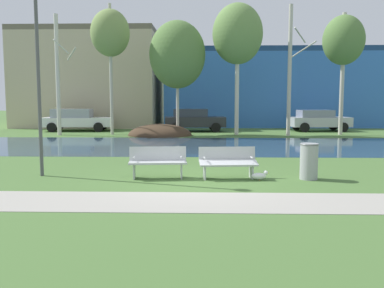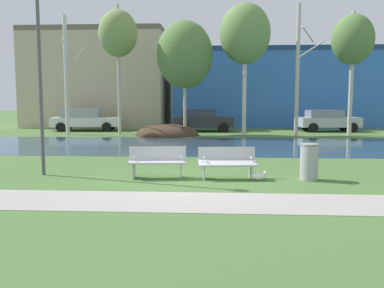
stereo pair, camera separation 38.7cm
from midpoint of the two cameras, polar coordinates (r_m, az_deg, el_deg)
ground_plane at (r=21.08m, az=0.32°, el=0.13°), size 120.00×120.00×0.00m
paved_path_strip at (r=9.06m, az=-1.56°, el=-7.90°), size 60.00×1.81×0.01m
river_band at (r=19.92m, az=0.24°, el=-0.21°), size 80.00×8.05×0.01m
soil_mound at (r=25.56m, az=-4.83°, el=1.16°), size 3.89×3.29×1.41m
bench_left at (r=11.73m, az=-5.63°, el=-2.37°), size 1.65×0.72×0.87m
bench_right at (r=11.64m, az=3.97°, el=-2.42°), size 1.65×0.72×0.87m
trash_bin at (r=11.88m, az=14.77°, el=-2.22°), size 0.51×0.51×1.00m
seagull at (r=11.49m, az=8.29°, el=-4.30°), size 0.48×0.18×0.27m
streetlamp at (r=12.83m, az=-21.21°, el=12.68°), size 0.32×0.32×5.67m
birch_far_left at (r=27.12m, az=-18.20°, el=9.04°), size 1.38×2.05×7.31m
birch_left at (r=26.88m, az=-11.52°, el=14.55°), size 2.39×2.39×8.00m
birch_center_left at (r=26.16m, az=-2.44°, el=12.08°), size 3.43×3.43×6.99m
birch_center at (r=26.36m, az=5.81°, el=14.67°), size 3.06×3.06×8.00m
birch_center_right at (r=26.02m, az=12.83°, el=9.88°), size 1.63×2.39×7.79m
birch_right at (r=27.69m, az=19.60°, el=13.11°), size 2.51×2.51×7.42m
parked_van_nearest_white at (r=30.22m, az=-15.88°, el=3.24°), size 4.85×2.37×1.54m
parked_sedan_second_dark at (r=28.76m, az=-0.16°, el=3.35°), size 4.24×2.28×1.55m
parked_hatch_third_silver at (r=30.19m, az=16.52°, el=3.16°), size 4.18×2.22×1.47m
building_beige_block at (r=36.86m, az=-13.41°, el=8.51°), size 10.98×9.53×7.68m
building_blue_store at (r=35.50m, az=10.07°, el=7.50°), size 16.87×6.14×6.23m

